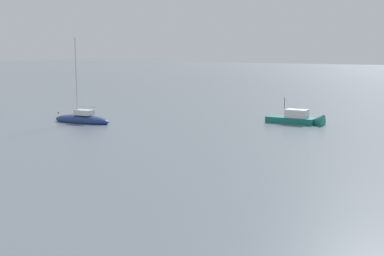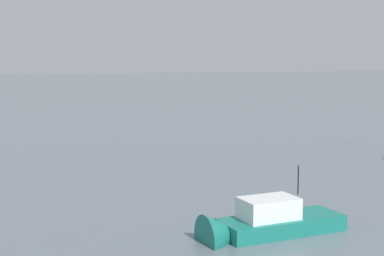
{
  "view_description": "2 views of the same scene",
  "coord_description": "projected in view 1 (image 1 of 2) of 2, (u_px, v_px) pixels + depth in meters",
  "views": [
    {
      "loc": [
        29.88,
        50.37,
        7.77
      ],
      "look_at": [
        -6.17,
        27.56,
        1.1
      ],
      "focal_mm": 46.68,
      "sensor_mm": 36.0,
      "label": 1
    },
    {
      "loc": [
        -39.86,
        43.09,
        7.03
      ],
      "look_at": [
        4.7,
        24.22,
        1.16
      ],
      "focal_mm": 52.7,
      "sensor_mm": 36.0,
      "label": 2
    }
  ],
  "objects": [
    {
      "name": "motorboat_teal_near",
      "position": [
        300.0,
        120.0,
        53.07
      ],
      "size": [
        2.04,
        6.16,
        3.43
      ],
      "rotation": [
        0.0,
        0.0,
        0.03
      ],
      "color": "#197266",
      "rests_on": "ground_plane"
    },
    {
      "name": "sailboat_navy_mid",
      "position": [
        82.0,
        119.0,
        53.96
      ],
      "size": [
        2.75,
        7.19,
        9.46
      ],
      "rotation": [
        0.0,
        0.0,
        3.25
      ],
      "color": "navy",
      "rests_on": "ground_plane"
    }
  ]
}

